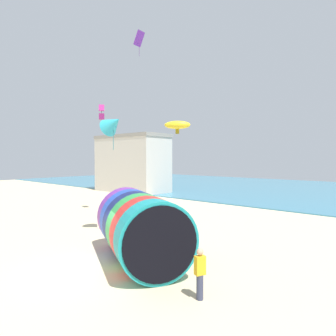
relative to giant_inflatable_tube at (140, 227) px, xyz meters
name	(u,v)px	position (x,y,z in m)	size (l,w,h in m)	color
ground_plane	(84,270)	(-0.94, -2.45, -1.61)	(120.00, 120.00, 0.00)	beige
sea	(330,192)	(-0.94, 37.77, -1.56)	(120.00, 40.00, 0.10)	teal
giant_inflatable_tube	(140,227)	(0.00, 0.00, 0.00)	(6.93, 5.72, 3.23)	purple
kite_handler	(200,273)	(4.39, -1.26, -0.70)	(0.34, 0.42, 1.78)	#383D56
kite_cyan_delta	(113,124)	(-4.32, 1.82, 5.36)	(1.57, 1.20, 2.38)	#2DB2C6
kite_magenta_box	(102,112)	(-11.44, 6.06, 7.26)	(0.65, 0.65, 1.33)	#D1339E
kite_yellow_parafoil	(177,125)	(-0.99, 3.91, 5.20)	(1.57, 1.43, 0.80)	yellow
kite_purple_diamond	(139,39)	(-10.68, 9.82, 14.47)	(0.72, 1.00, 2.27)	purple
promenade_building	(132,163)	(-22.57, 19.23, 2.51)	(11.48, 5.11, 8.23)	beige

